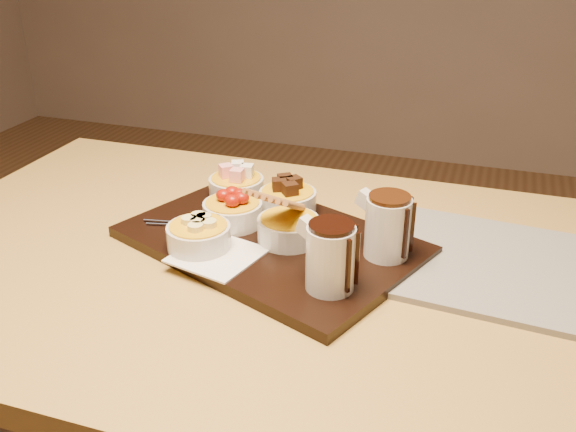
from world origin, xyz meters
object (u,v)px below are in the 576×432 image
(pitcher_milk_chocolate, at_px, (388,228))
(newspaper, at_px, (479,262))
(dining_table, at_px, (254,308))
(bowl_strawberries, at_px, (233,213))
(serving_board, at_px, (271,242))
(pitcher_dark_chocolate, at_px, (330,258))

(pitcher_milk_chocolate, height_order, newspaper, pitcher_milk_chocolate)
(dining_table, bearing_deg, newspaper, 14.05)
(dining_table, bearing_deg, bowl_strawberries, 132.39)
(newspaper, bearing_deg, pitcher_milk_chocolate, -156.76)
(serving_board, height_order, pitcher_dark_chocolate, pitcher_dark_chocolate)
(dining_table, distance_m, pitcher_dark_chocolate, 0.23)
(dining_table, height_order, pitcher_milk_chocolate, pitcher_milk_chocolate)
(serving_board, relative_size, bowl_strawberries, 4.60)
(dining_table, height_order, pitcher_dark_chocolate, pitcher_dark_chocolate)
(serving_board, height_order, newspaper, serving_board)
(serving_board, relative_size, pitcher_dark_chocolate, 4.88)
(serving_board, distance_m, newspaper, 0.33)
(serving_board, xyz_separation_m, pitcher_dark_chocolate, (0.13, -0.12, 0.06))
(pitcher_dark_chocolate, bearing_deg, pitcher_milk_chocolate, 85.60)
(serving_board, relative_size, pitcher_milk_chocolate, 4.88)
(pitcher_dark_chocolate, height_order, newspaper, pitcher_dark_chocolate)
(pitcher_dark_chocolate, distance_m, newspaper, 0.26)
(pitcher_dark_chocolate, height_order, pitcher_milk_chocolate, same)
(pitcher_dark_chocolate, distance_m, pitcher_milk_chocolate, 0.13)
(newspaper, bearing_deg, dining_table, -161.18)
(pitcher_dark_chocolate, relative_size, newspaper, 0.25)
(serving_board, distance_m, pitcher_dark_chocolate, 0.18)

